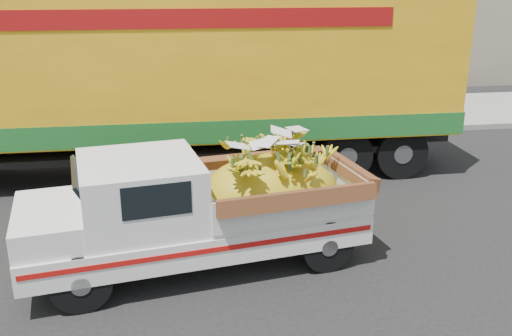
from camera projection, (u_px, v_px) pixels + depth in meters
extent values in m
plane|color=black|center=(281.00, 275.00, 8.19)|extent=(100.00, 100.00, 0.00)
cube|color=gray|center=(226.00, 137.00, 14.94)|extent=(60.00, 0.25, 0.15)
cube|color=gray|center=(219.00, 118.00, 16.90)|extent=(60.00, 4.00, 0.14)
cylinder|color=black|center=(81.00, 283.00, 7.23)|extent=(0.81, 0.35, 0.79)
cylinder|color=black|center=(77.00, 234.00, 8.59)|extent=(0.81, 0.35, 0.79)
cylinder|color=black|center=(326.00, 245.00, 8.23)|extent=(0.81, 0.35, 0.79)
cylinder|color=black|center=(289.00, 207.00, 9.60)|extent=(0.81, 0.35, 0.79)
cube|color=silver|center=(195.00, 229.00, 8.34)|extent=(5.08, 2.51, 0.40)
cube|color=#A50F0C|center=(210.00, 251.00, 7.52)|extent=(4.71, 0.76, 0.07)
cube|color=silver|center=(21.00, 259.00, 7.67)|extent=(0.37, 1.72, 0.14)
cube|color=silver|center=(48.00, 222.00, 7.62)|extent=(1.13, 1.77, 0.37)
cube|color=silver|center=(141.00, 192.00, 7.90)|extent=(1.85, 1.92, 0.93)
cube|color=black|center=(157.00, 201.00, 7.11)|extent=(0.87, 0.15, 0.43)
cube|color=silver|center=(275.00, 189.00, 8.55)|extent=(2.63, 2.11, 0.53)
ellipsoid|color=orange|center=(269.00, 197.00, 8.56)|extent=(2.35, 1.73, 1.33)
cylinder|color=black|center=(401.00, 152.00, 12.00)|extent=(1.10, 0.33, 1.10)
cylinder|color=black|center=(369.00, 129.00, 13.88)|extent=(1.10, 0.33, 1.10)
cylinder|color=black|center=(346.00, 155.00, 11.84)|extent=(1.10, 0.33, 1.10)
cylinder|color=black|center=(321.00, 130.00, 13.71)|extent=(1.10, 0.33, 1.10)
cube|color=black|center=(175.00, 138.00, 12.22)|extent=(12.01, 1.14, 0.36)
cube|color=gold|center=(171.00, 63.00, 11.70)|extent=(11.79, 2.63, 2.84)
cube|color=#1B5F22|center=(174.00, 119.00, 12.08)|extent=(11.85, 2.65, 0.45)
cube|color=maroon|center=(169.00, 19.00, 10.21)|extent=(8.40, 0.12, 0.35)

